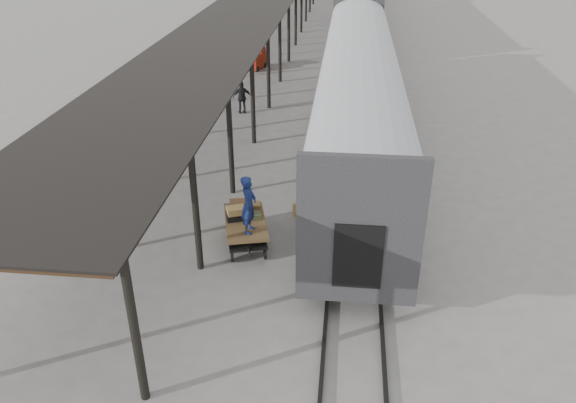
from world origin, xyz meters
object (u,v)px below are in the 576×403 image
Objects in this scene: luggage_tug at (255,59)px; porter at (249,205)px; baggage_cart at (246,226)px; pedestrian at (242,97)px.

porter is (3.32, -21.93, 1.15)m from luggage_tug.
luggage_tug is 0.96× the size of porter.
porter reaches higher than luggage_tug.
baggage_cart is 1.51× the size of luggage_tug.
baggage_cart is at bearing 82.92° from pedestrian.
luggage_tug is at bearing -103.13° from pedestrian.
porter is 13.43m from pedestrian.
luggage_tug is 22.21m from porter.
luggage_tug is 8.82m from pedestrian.
baggage_cart is 21.50m from luggage_tug.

